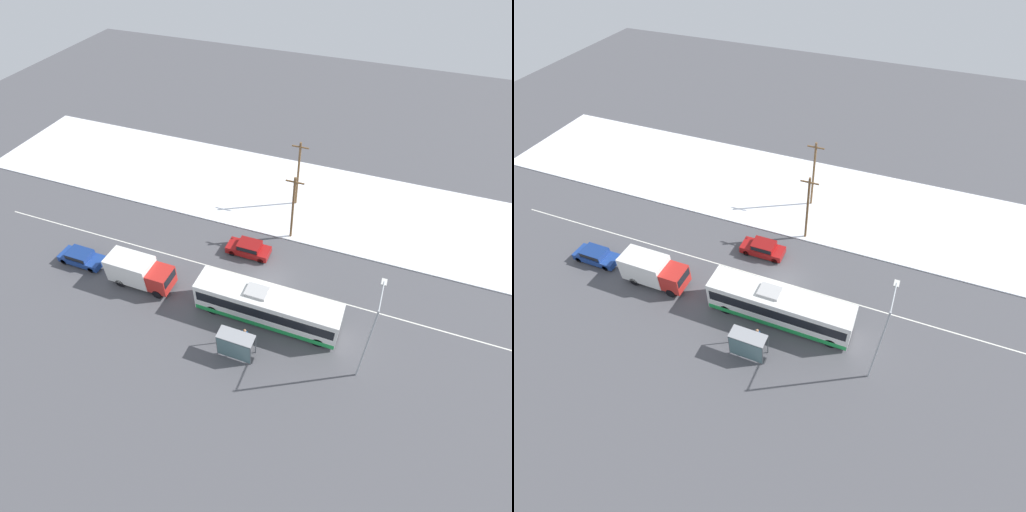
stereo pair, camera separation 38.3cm
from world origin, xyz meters
TOP-DOWN VIEW (x-y plane):
  - ground_plane at (0.00, 0.00)m, footprint 120.00×120.00m
  - snow_lot at (0.00, 13.53)m, footprint 80.00×14.67m
  - lane_marking_center at (0.00, 0.00)m, footprint 60.00×0.12m
  - city_bus at (1.20, -3.87)m, footprint 12.28×2.57m
  - box_truck at (-10.95, -4.13)m, footprint 6.05×2.30m
  - sedan_car at (-3.06, 2.91)m, footprint 4.30×1.80m
  - parked_car_near_truck at (-17.79, -3.87)m, footprint 4.45×1.80m
  - pedestrian_at_stop at (0.37, -6.82)m, footprint 0.66×0.29m
  - bus_shelter at (0.10, -8.21)m, footprint 2.88×1.20m
  - streetlamp at (9.39, -5.91)m, footprint 0.36×3.06m
  - utility_pole_roadside at (0.09, 6.79)m, footprint 1.80×0.24m
  - utility_pole_snowlot at (-1.00, 12.35)m, footprint 1.80×0.24m

SIDE VIEW (x-z plane):
  - ground_plane at x=0.00m, z-range 0.00..0.00m
  - lane_marking_center at x=0.00m, z-range 0.00..0.00m
  - snow_lot at x=0.00m, z-range 0.00..0.12m
  - parked_car_near_truck at x=-17.79m, z-range 0.07..1.45m
  - sedan_car at x=-3.06m, z-range 0.07..1.52m
  - pedestrian_at_stop at x=0.37m, z-range 0.21..2.03m
  - box_truck at x=-10.95m, z-range 0.15..3.04m
  - city_bus at x=1.20m, z-range -0.04..3.25m
  - bus_shelter at x=0.10m, z-range 0.48..2.88m
  - utility_pole_roadside at x=0.09m, z-range 0.18..7.49m
  - utility_pole_snowlot at x=-1.00m, z-range 0.18..7.88m
  - streetlamp at x=9.39m, z-range 1.06..9.15m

